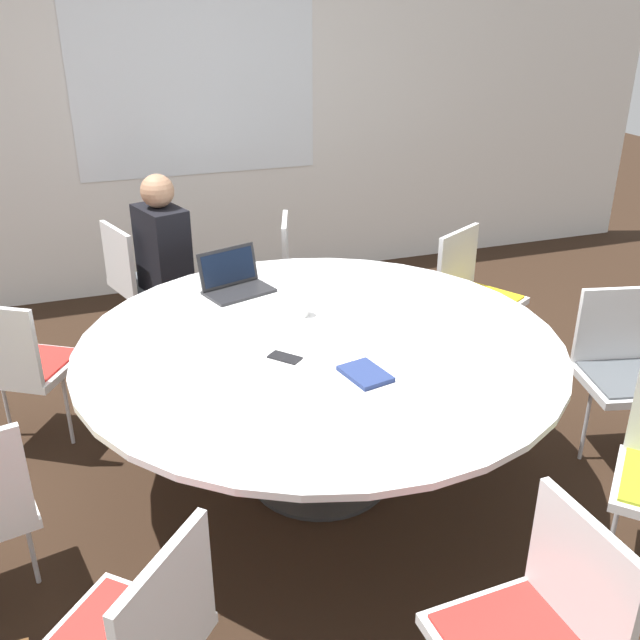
% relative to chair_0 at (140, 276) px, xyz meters
% --- Properties ---
extents(ground_plane, '(16.00, 16.00, 0.00)m').
position_rel_chair_0_xyz_m(ground_plane, '(0.63, -1.71, -0.51)').
color(ground_plane, black).
extents(wall_back, '(8.00, 0.07, 2.70)m').
position_rel_chair_0_xyz_m(wall_back, '(0.63, 1.06, 0.84)').
color(wall_back, silver).
rests_on(wall_back, ground_plane).
extents(conference_table, '(2.18, 2.18, 0.75)m').
position_rel_chair_0_xyz_m(conference_table, '(0.63, -1.71, 0.15)').
color(conference_table, '#333333').
rests_on(conference_table, ground_plane).
extents(chair_0, '(0.54, 0.55, 0.86)m').
position_rel_chair_0_xyz_m(chair_0, '(0.00, 0.00, 0.00)').
color(chair_0, silver).
rests_on(chair_0, ground_plane).
extents(chair_1, '(0.59, 0.59, 0.86)m').
position_rel_chair_0_xyz_m(chair_1, '(-0.70, -0.97, 0.00)').
color(chair_1, silver).
rests_on(chair_1, ground_plane).
extents(chair_3, '(0.61, 0.61, 0.86)m').
position_rel_chair_0_xyz_m(chair_3, '(-0.34, -2.88, 0.00)').
color(chair_3, silver).
rests_on(chair_3, ground_plane).
extents(chair_4, '(0.44, 0.46, 0.86)m').
position_rel_chair_0_xyz_m(chair_4, '(0.77, -3.23, 0.00)').
color(chair_4, silver).
rests_on(chair_4, ground_plane).
extents(chair_6, '(0.53, 0.51, 0.86)m').
position_rel_chair_0_xyz_m(chair_6, '(2.13, -2.00, 0.00)').
color(chair_6, silver).
rests_on(chair_6, ground_plane).
extents(chair_7, '(0.59, 0.58, 0.86)m').
position_rel_chair_0_xyz_m(chair_7, '(1.92, -0.90, 0.00)').
color(chair_7, silver).
rests_on(chair_7, ground_plane).
extents(chair_8, '(0.54, 0.55, 0.86)m').
position_rel_chair_0_xyz_m(chair_8, '(1.04, -0.24, 0.00)').
color(chair_8, silver).
rests_on(chair_8, ground_plane).
extents(person_0, '(0.33, 0.41, 1.21)m').
position_rel_chair_0_xyz_m(person_0, '(0.15, -0.20, 0.19)').
color(person_0, black).
rests_on(person_0, ground_plane).
extents(laptop, '(0.39, 0.33, 0.21)m').
position_rel_chair_0_xyz_m(laptop, '(0.40, -1.01, 0.29)').
color(laptop, '#232326').
rests_on(laptop, conference_table).
extents(spiral_notebook, '(0.19, 0.24, 0.02)m').
position_rel_chair_0_xyz_m(spiral_notebook, '(0.69, -2.08, 0.25)').
color(spiral_notebook, navy).
rests_on(spiral_notebook, conference_table).
extents(coffee_cup, '(0.08, 0.08, 0.10)m').
position_rel_chair_0_xyz_m(coffee_cup, '(0.63, -1.42, 0.29)').
color(coffee_cup, white).
rests_on(coffee_cup, conference_table).
extents(cell_phone, '(0.14, 0.15, 0.01)m').
position_rel_chair_0_xyz_m(cell_phone, '(0.43, -1.83, 0.24)').
color(cell_phone, black).
rests_on(cell_phone, conference_table).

